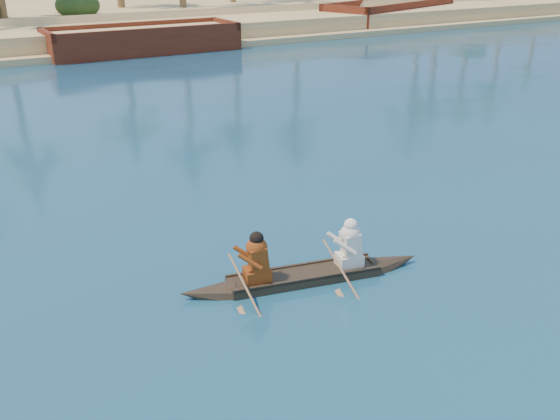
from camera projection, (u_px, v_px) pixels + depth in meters
ground at (455, 156)px, 18.28m from camera, size 160.00×160.00×0.00m
sandy_embankment at (71, 9)px, 55.33m from camera, size 150.00×51.00×1.50m
shrub_cluster at (123, 17)px, 42.84m from camera, size 100.00×6.00×2.40m
canoe at (304, 268)px, 11.39m from camera, size 4.65×1.56×1.27m
barge_mid at (143, 41)px, 35.85m from camera, size 10.84×3.66×1.80m
barge_right at (390, 15)px, 48.66m from camera, size 13.42×8.14×2.12m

